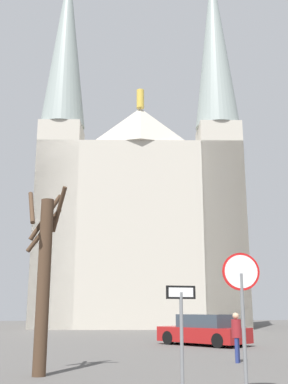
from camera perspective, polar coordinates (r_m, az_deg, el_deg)
The scene contains 6 objects.
cathedral at distance 45.37m, azimuth -0.51°, elevation -2.82°, with size 19.55×15.12×36.68m.
stop_sign at distance 10.21m, azimuth 11.90°, elevation -12.08°, with size 0.79×0.11×2.89m.
one_way_arrow_sign at distance 9.53m, azimuth 4.61°, elevation -16.08°, with size 0.62×0.16×2.18m.
bare_tree at distance 13.31m, azimuth -12.18°, elevation -9.89°, with size 1.17×1.20×5.14m.
parked_car_near_red at distance 23.46m, azimuth 7.39°, elevation -16.48°, with size 4.22×4.55×1.43m.
pedestrian_walking at distance 16.35m, azimuth 11.25°, elevation -16.51°, with size 0.32×0.32×1.58m.
Camera 1 is at (-2.11, -6.52, 1.75)m, focal length 43.56 mm.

